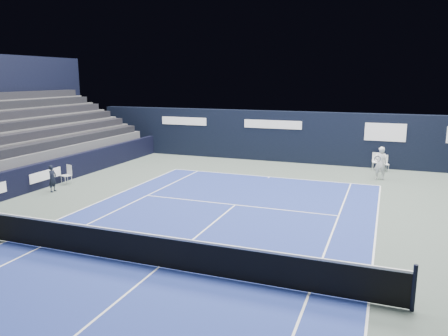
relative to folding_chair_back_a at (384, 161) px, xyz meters
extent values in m
plane|color=#47554D|center=(-5.57, -13.52, -0.60)|extent=(48.00, 48.00, 0.00)
cube|color=navy|center=(-5.57, -15.52, -0.60)|extent=(10.97, 23.77, 0.01)
cube|color=white|center=(0.03, -0.12, -0.18)|extent=(0.49, 0.48, 0.04)
cube|color=white|center=(-0.01, 0.05, 0.06)|extent=(0.39, 0.14, 0.48)
cylinder|color=white|center=(0.16, 0.08, -0.39)|extent=(0.02, 0.02, 0.42)
cylinder|color=white|center=(-0.18, -0.01, -0.39)|extent=(0.02, 0.02, 0.42)
cylinder|color=white|center=(0.24, -0.23, -0.39)|extent=(0.02, 0.02, 0.42)
cylinder|color=white|center=(-0.09, -0.33, -0.39)|extent=(0.02, 0.02, 0.42)
cube|color=white|center=(-0.02, 0.07, 0.14)|extent=(0.33, 0.16, 0.31)
cube|color=white|center=(-0.41, 0.17, -0.15)|extent=(0.49, 0.47, 0.04)
cube|color=white|center=(-0.44, 0.36, 0.11)|extent=(0.43, 0.10, 0.51)
cylinder|color=white|center=(-0.26, 0.37, -0.38)|extent=(0.02, 0.02, 0.45)
cylinder|color=white|center=(-0.62, 0.32, -0.38)|extent=(0.02, 0.02, 0.45)
cylinder|color=white|center=(-0.20, 0.03, -0.38)|extent=(0.02, 0.02, 0.45)
cylinder|color=white|center=(-0.57, -0.03, -0.38)|extent=(0.02, 0.02, 0.45)
cube|color=silver|center=(-14.45, -8.65, -0.17)|extent=(0.52, 0.51, 0.04)
cube|color=silver|center=(-14.39, -8.47, 0.09)|extent=(0.40, 0.16, 0.49)
cylinder|color=silver|center=(-14.23, -8.55, -0.39)|extent=(0.02, 0.02, 0.43)
cylinder|color=silver|center=(-14.57, -8.43, -0.39)|extent=(0.02, 0.02, 0.43)
cylinder|color=silver|center=(-14.34, -8.87, -0.39)|extent=(0.02, 0.02, 0.43)
cylinder|color=silver|center=(-14.68, -8.75, -0.39)|extent=(0.02, 0.02, 0.43)
imported|color=black|center=(-14.06, -10.01, 0.01)|extent=(0.33, 0.47, 1.23)
cube|color=white|center=(-5.57, -3.64, -0.59)|extent=(10.97, 0.06, 0.00)
cube|color=white|center=(-0.08, -15.52, -0.59)|extent=(0.06, 23.77, 0.00)
cube|color=white|center=(-11.05, -15.52, -0.59)|extent=(0.06, 23.77, 0.00)
cube|color=white|center=(-1.45, -15.52, -0.59)|extent=(0.06, 23.77, 0.00)
cube|color=white|center=(-9.68, -15.52, -0.59)|extent=(0.06, 23.77, 0.00)
cube|color=white|center=(-5.57, -9.12, -0.59)|extent=(8.23, 0.06, 0.00)
cube|color=white|center=(-5.57, -15.52, -0.59)|extent=(0.06, 12.80, 0.00)
cube|color=white|center=(-5.57, -3.79, -0.59)|extent=(0.06, 0.30, 0.00)
cylinder|color=black|center=(0.83, -15.52, -0.05)|extent=(0.10, 0.10, 1.10)
cube|color=black|center=(-5.57, -15.52, -0.14)|extent=(12.80, 0.03, 0.86)
cube|color=white|center=(-5.57, -15.52, 0.31)|extent=(12.80, 0.05, 0.06)
cube|color=black|center=(-5.57, 0.98, 0.95)|extent=(26.00, 0.60, 3.10)
cube|color=silver|center=(-12.57, 0.66, 1.70)|extent=(3.20, 0.02, 0.50)
cube|color=silver|center=(-6.57, 0.66, 1.70)|extent=(3.60, 0.02, 0.50)
cube|color=silver|center=(-0.07, 0.66, 1.50)|extent=(2.20, 0.02, 1.00)
cube|color=black|center=(-15.07, -9.52, 0.00)|extent=(0.30, 22.00, 1.20)
cube|color=silver|center=(-14.90, -9.52, 0.00)|extent=(0.02, 2.00, 0.45)
cube|color=#48484A|center=(-15.67, -8.52, 0.22)|extent=(0.90, 16.00, 1.65)
cube|color=#444446|center=(-16.57, -8.52, 0.45)|extent=(0.90, 16.00, 2.10)
cube|color=#4D4C4F|center=(-17.47, -8.52, 0.67)|extent=(0.90, 16.00, 2.55)
cube|color=#4B4C4E|center=(-18.37, -8.52, 0.90)|extent=(0.90, 16.00, 3.00)
cube|color=black|center=(-15.67, -8.52, 1.25)|extent=(0.63, 15.20, 0.40)
cube|color=black|center=(-16.57, -8.52, 1.70)|extent=(0.63, 15.20, 0.40)
cube|color=black|center=(-17.47, -8.52, 2.15)|extent=(0.63, 15.20, 0.40)
cube|color=black|center=(-18.37, -8.52, 2.60)|extent=(0.63, 15.20, 0.40)
imported|color=silver|center=(-0.17, -2.20, 0.24)|extent=(0.68, 0.51, 1.70)
cylinder|color=black|center=(-0.32, -2.50, 0.45)|extent=(0.03, 0.29, 0.13)
torus|color=black|center=(-0.32, -2.75, 0.55)|extent=(0.30, 0.13, 0.29)
camera|label=1|loc=(0.03, -25.33, 4.51)|focal=35.00mm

